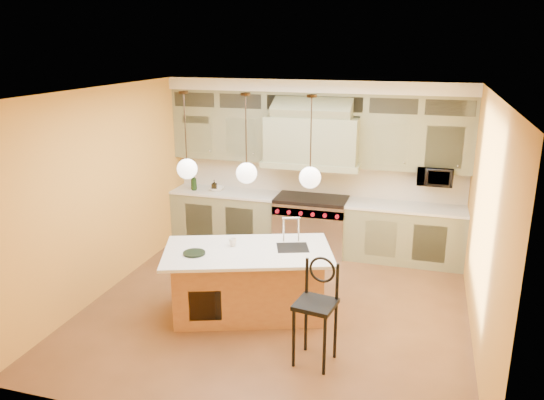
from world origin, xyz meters
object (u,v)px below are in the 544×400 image
(kitchen_island, at_px, (248,280))
(microwave, at_px, (435,176))
(counter_stool, at_px, (317,305))
(range, at_px, (311,224))

(kitchen_island, bearing_deg, microwave, 28.32)
(counter_stool, distance_m, microwave, 3.61)
(range, bearing_deg, kitchen_island, -97.46)
(counter_stool, relative_size, microwave, 2.23)
(kitchen_island, distance_m, counter_stool, 1.37)
(range, xyz_separation_m, kitchen_island, (-0.31, -2.39, -0.01))
(kitchen_island, relative_size, counter_stool, 1.98)
(kitchen_island, xyz_separation_m, microwave, (2.26, 2.50, 0.98))
(counter_stool, bearing_deg, kitchen_island, 151.66)
(counter_stool, xyz_separation_m, microwave, (1.19, 3.32, 0.76))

